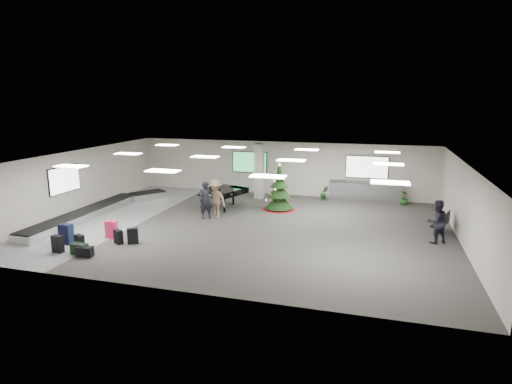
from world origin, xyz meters
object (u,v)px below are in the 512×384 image
(traveler_b, at_px, (215,199))
(pink_suitcase, at_px, (111,229))
(grand_piano, at_px, (223,192))
(potted_plant_left, at_px, (324,193))
(traveler_a, at_px, (206,200))
(potted_plant_right, at_px, (404,198))
(baggage_carousel, at_px, (99,210))
(bench, at_px, (442,222))
(service_counter, at_px, (365,191))
(christmas_tree, at_px, (279,194))
(traveler_bench, at_px, (437,222))

(traveler_b, bearing_deg, pink_suitcase, -109.72)
(grand_piano, xyz_separation_m, potted_plant_left, (4.96, 3.21, -0.45))
(traveler_a, xyz_separation_m, potted_plant_left, (5.02, 5.42, -0.50))
(grand_piano, height_order, traveler_b, traveler_b)
(potted_plant_left, xyz_separation_m, potted_plant_right, (4.36, 0.15, -0.02))
(baggage_carousel, bearing_deg, bench, 5.41)
(baggage_carousel, height_order, grand_piano, grand_piano)
(potted_plant_left, bearing_deg, baggage_carousel, -149.58)
(pink_suitcase, relative_size, traveler_b, 0.40)
(service_counter, bearing_deg, christmas_tree, -142.71)
(christmas_tree, relative_size, traveler_bench, 1.41)
(pink_suitcase, height_order, bench, bench)
(pink_suitcase, xyz_separation_m, traveler_bench, (13.01, 3.07, 0.53))
(christmas_tree, distance_m, potted_plant_left, 3.43)
(service_counter, xyz_separation_m, potted_plant_right, (2.09, -0.37, -0.15))
(bench, xyz_separation_m, potted_plant_left, (-5.71, 4.66, -0.09))
(traveler_a, distance_m, traveler_b, 0.48)
(bench, relative_size, traveler_a, 0.82)
(pink_suitcase, relative_size, potted_plant_left, 0.89)
(grand_piano, bearing_deg, traveler_bench, 3.86)
(grand_piano, distance_m, bench, 10.78)
(baggage_carousel, distance_m, bench, 16.36)
(service_counter, height_order, traveler_b, traveler_b)
(bench, distance_m, potted_plant_right, 5.00)
(traveler_a, distance_m, traveler_bench, 10.33)
(grand_piano, height_order, traveler_a, traveler_a)
(grand_piano, height_order, traveler_bench, traveler_bench)
(traveler_bench, relative_size, potted_plant_right, 2.24)
(pink_suitcase, bearing_deg, traveler_bench, 10.72)
(christmas_tree, relative_size, traveler_a, 1.37)
(baggage_carousel, bearing_deg, traveler_a, 8.04)
(grand_piano, relative_size, traveler_bench, 1.44)
(service_counter, relative_size, traveler_bench, 2.27)
(potted_plant_right, bearing_deg, traveler_a, -149.28)
(grand_piano, relative_size, traveler_a, 1.40)
(traveler_bench, bearing_deg, grand_piano, -45.84)
(grand_piano, xyz_separation_m, bench, (10.68, -1.45, -0.37))
(traveler_bench, bearing_deg, service_counter, -95.55)
(christmas_tree, relative_size, bench, 1.68)
(christmas_tree, xyz_separation_m, potted_plant_right, (6.38, 2.89, -0.46))
(christmas_tree, distance_m, traveler_a, 4.03)
(traveler_a, xyz_separation_m, traveler_bench, (10.30, -0.76, -0.02))
(traveler_a, bearing_deg, bench, -30.08)
(grand_piano, xyz_separation_m, traveler_a, (-0.06, -2.21, 0.04))
(baggage_carousel, relative_size, traveler_bench, 5.44)
(service_counter, height_order, grand_piano, grand_piano)
(traveler_bench, bearing_deg, traveler_b, -35.96)
(baggage_carousel, height_order, traveler_a, traveler_a)
(grand_piano, bearing_deg, baggage_carousel, -131.90)
(christmas_tree, distance_m, grand_piano, 2.98)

